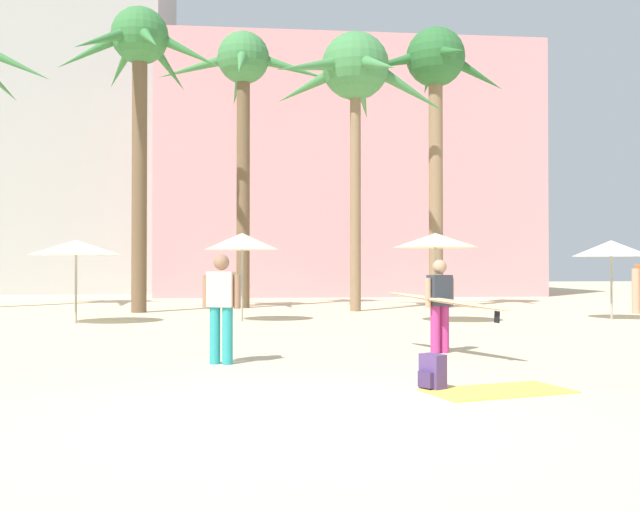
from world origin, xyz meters
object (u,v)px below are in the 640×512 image
Objects in this scene: cafe_umbrella_2 at (436,240)px; cafe_umbrella_4 at (611,248)px; cafe_umbrella_3 at (242,241)px; person_near_right at (221,304)px; palm_tree_far_left at (139,66)px; cafe_umbrella_1 at (76,248)px; beach_towel at (498,391)px; person_mid_right at (442,301)px; palm_tree_right at (436,79)px; palm_tree_far_right at (243,84)px; palm_tree_center at (355,77)px; backpack at (432,372)px.

cafe_umbrella_4 is (5.12, 0.56, -0.18)m from cafe_umbrella_2.
cafe_umbrella_3 reaches higher than person_near_right.
palm_tree_far_left is 4.19× the size of cafe_umbrella_1.
cafe_umbrella_3 is at bearing 105.82° from beach_towel.
person_mid_right is (7.67, -7.15, -1.08)m from cafe_umbrella_1.
palm_tree_far_left reaches higher than cafe_umbrella_1.
palm_tree_right is 10.43m from cafe_umbrella_3.
palm_tree_far_right is at bearing 90.45° from cafe_umbrella_3.
palm_tree_center reaches higher than person_mid_right.
person_mid_right is at bearing -104.58° from palm_tree_right.
beach_towel is at bearing -109.85° from person_near_right.
palm_tree_center is 7.78m from cafe_umbrella_3.
palm_tree_right reaches higher than cafe_umbrella_4.
cafe_umbrella_2 reaches higher than cafe_umbrella_4.
backpack is (2.38, -10.77, -1.94)m from cafe_umbrella_3.
cafe_umbrella_4 is (14.42, -0.06, 0.01)m from cafe_umbrella_1.
cafe_umbrella_4 reaches higher than beach_towel.
person_near_right is at bearing -74.16° from backpack.
cafe_umbrella_1 is at bearing 176.16° from cafe_umbrella_2.
palm_tree_center is at bearing 105.83° from cafe_umbrella_2.
palm_tree_right reaches higher than palm_tree_center.
person_near_right is at bearing -90.67° from palm_tree_far_right.
cafe_umbrella_3 is at bearing 177.96° from cafe_umbrella_4.
palm_tree_right is 5.86× the size of beach_towel.
person_mid_right is (3.42, -7.44, -1.26)m from cafe_umbrella_3.
palm_tree_right reaches higher than cafe_umbrella_1.
cafe_umbrella_2 is at bearing -54.57° from palm_tree_far_right.
cafe_umbrella_2 reaches higher than cafe_umbrella_1.
person_near_right is at bearing 79.03° from person_mid_right.
person_mid_right is at bearing -75.79° from palm_tree_far_right.
beach_towel is at bearing -74.18° from cafe_umbrella_3.
person_near_right is at bearing -91.52° from cafe_umbrella_3.
palm_tree_far_left is at bearing -99.57° from backpack.
cafe_umbrella_2 is at bearing -3.84° from cafe_umbrella_1.
palm_tree_right is at bearing -135.88° from backpack.
backpack reaches higher than beach_towel.
palm_tree_center reaches higher than beach_towel.
cafe_umbrella_2 is 9.16m from person_near_right.
palm_tree_far_left is at bearing 149.51° from cafe_umbrella_2.
person_mid_right is at bearing -42.97° from cafe_umbrella_1.
beach_towel is at bearing -100.92° from cafe_umbrella_2.
cafe_umbrella_3 is (4.25, 0.30, 0.18)m from cafe_umbrella_1.
cafe_umbrella_4 is (10.22, -6.61, -6.01)m from palm_tree_far_right.
cafe_umbrella_4 is at bearing -157.56° from backpack.
cafe_umbrella_1 is 1.07× the size of cafe_umbrella_4.
cafe_umbrella_1 is (-4.20, -6.54, -6.02)m from palm_tree_far_right.
palm_tree_far_left is 3.97m from palm_tree_far_right.
cafe_umbrella_3 is at bearing 4.03° from cafe_umbrella_1.
backpack is 3.65m from person_near_right.
person_near_right reaches higher than person_mid_right.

